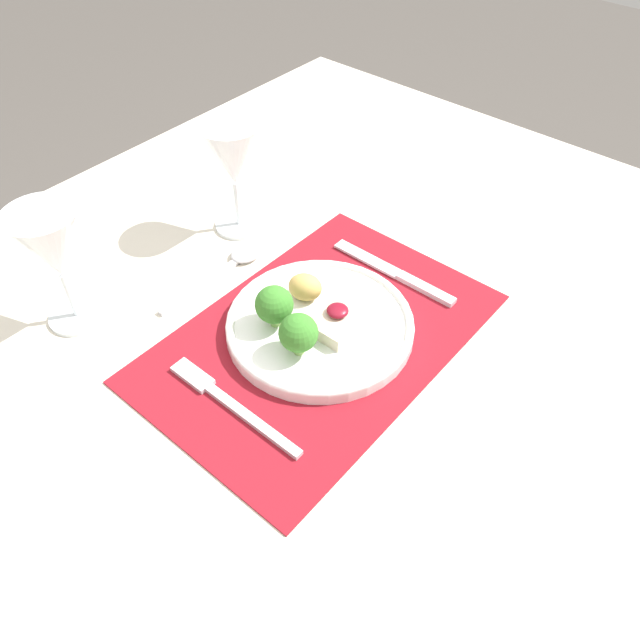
# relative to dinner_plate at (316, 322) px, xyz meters

# --- Properties ---
(ground_plane) EXTENTS (8.00, 8.00, 0.00)m
(ground_plane) POSITION_rel_dinner_plate_xyz_m (-0.00, -0.01, -0.80)
(ground_plane) COLOR #4C4742
(dining_table) EXTENTS (1.42, 1.20, 0.78)m
(dining_table) POSITION_rel_dinner_plate_xyz_m (-0.00, -0.01, -0.10)
(dining_table) COLOR beige
(dining_table) RESTS_ON ground_plane
(placemat) EXTENTS (0.48, 0.32, 0.00)m
(placemat) POSITION_rel_dinner_plate_xyz_m (-0.00, -0.01, -0.02)
(placemat) COLOR maroon
(placemat) RESTS_ON dining_table
(dinner_plate) EXTENTS (0.26, 0.26, 0.08)m
(dinner_plate) POSITION_rel_dinner_plate_xyz_m (0.00, 0.00, 0.00)
(dinner_plate) COLOR white
(dinner_plate) RESTS_ON placemat
(fork) EXTENTS (0.02, 0.21, 0.01)m
(fork) POSITION_rel_dinner_plate_xyz_m (-0.16, 0.01, -0.01)
(fork) COLOR silver
(fork) RESTS_ON placemat
(knife) EXTENTS (0.02, 0.21, 0.01)m
(knife) POSITION_rel_dinner_plate_xyz_m (0.17, -0.02, -0.01)
(knife) COLOR silver
(knife) RESTS_ON placemat
(spoon) EXTENTS (0.20, 0.04, 0.01)m
(spoon) POSITION_rel_dinner_plate_xyz_m (0.03, 0.19, -0.01)
(spoon) COLOR silver
(spoon) RESTS_ON dining_table
(wine_glass_near) EXTENTS (0.10, 0.10, 0.18)m
(wine_glass_near) POSITION_rel_dinner_plate_xyz_m (0.10, 0.26, 0.11)
(wine_glass_near) COLOR white
(wine_glass_near) RESTS_ON dining_table
(wine_glass_far) EXTENTS (0.10, 0.10, 0.18)m
(wine_glass_far) POSITION_rel_dinner_plate_xyz_m (-0.20, 0.28, 0.10)
(wine_glass_far) COLOR white
(wine_glass_far) RESTS_ON dining_table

